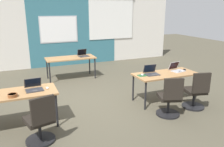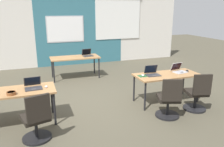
{
  "view_description": "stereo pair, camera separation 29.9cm",
  "coord_description": "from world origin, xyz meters",
  "px_view_note": "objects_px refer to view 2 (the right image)",
  "views": [
    {
      "loc": [
        -1.61,
        -5.12,
        2.29
      ],
      "look_at": [
        0.39,
        -0.39,
        0.81
      ],
      "focal_mm": 36.64,
      "sensor_mm": 36.0,
      "label": 1
    },
    {
      "loc": [
        -1.33,
        -5.23,
        2.29
      ],
      "look_at": [
        0.39,
        -0.39,
        0.81
      ],
      "focal_mm": 36.64,
      "sensor_mm": 36.0,
      "label": 2
    }
  ],
  "objects_px": {
    "laptop_far_right": "(88,54)",
    "laptop_near_right_inner": "(152,73)",
    "laptop_near_left_inner": "(33,86)",
    "snack_bowl": "(11,93)",
    "chair_near_right_end": "(197,95)",
    "chair_near_left_inner": "(37,121)",
    "chair_near_right_inner": "(169,101)",
    "mouse_near_right_inner": "(143,75)",
    "desk_near_left": "(14,94)",
    "laptop_near_right_end": "(179,70)",
    "mouse_near_right_end": "(187,71)",
    "desk_near_right": "(167,77)",
    "desk_far_center": "(75,59)",
    "mouse_near_left_inner": "(46,87)"
  },
  "relations": [
    {
      "from": "laptop_far_right",
      "to": "mouse_near_right_inner",
      "type": "bearing_deg",
      "value": -85.28
    },
    {
      "from": "desk_near_right",
      "to": "chair_near_right_end",
      "type": "height_order",
      "value": "chair_near_right_end"
    },
    {
      "from": "desk_far_center",
      "to": "desk_near_left",
      "type": "bearing_deg",
      "value": -122.01
    },
    {
      "from": "desk_near_right",
      "to": "laptop_near_right_inner",
      "type": "distance_m",
      "value": 0.39
    },
    {
      "from": "chair_near_right_end",
      "to": "chair_near_right_inner",
      "type": "height_order",
      "value": "same"
    },
    {
      "from": "desk_near_left",
      "to": "desk_far_center",
      "type": "bearing_deg",
      "value": 57.99
    },
    {
      "from": "chair_near_right_inner",
      "to": "chair_near_left_inner",
      "type": "xyz_separation_m",
      "value": [
        -2.69,
        0.01,
        0.0
      ]
    },
    {
      "from": "chair_near_right_end",
      "to": "laptop_near_left_inner",
      "type": "bearing_deg",
      "value": 1.73
    },
    {
      "from": "desk_far_center",
      "to": "mouse_near_right_inner",
      "type": "height_order",
      "value": "mouse_near_right_inner"
    },
    {
      "from": "mouse_near_right_end",
      "to": "laptop_near_right_inner",
      "type": "bearing_deg",
      "value": 179.64
    },
    {
      "from": "laptop_near_right_end",
      "to": "chair_near_left_inner",
      "type": "distance_m",
      "value": 3.64
    },
    {
      "from": "desk_near_left",
      "to": "chair_near_right_inner",
      "type": "xyz_separation_m",
      "value": [
        3.07,
        -0.79,
        -0.28
      ]
    },
    {
      "from": "desk_near_right",
      "to": "chair_near_right_inner",
      "type": "height_order",
      "value": "chair_near_right_inner"
    },
    {
      "from": "laptop_near_left_inner",
      "to": "chair_near_left_inner",
      "type": "bearing_deg",
      "value": -93.39
    },
    {
      "from": "laptop_near_right_inner",
      "to": "mouse_near_right_inner",
      "type": "bearing_deg",
      "value": -174.42
    },
    {
      "from": "snack_bowl",
      "to": "laptop_near_right_inner",
      "type": "bearing_deg",
      "value": 5.07
    },
    {
      "from": "laptop_near_right_end",
      "to": "chair_near_left_inner",
      "type": "bearing_deg",
      "value": -175.38
    },
    {
      "from": "laptop_near_right_end",
      "to": "chair_near_right_end",
      "type": "height_order",
      "value": "laptop_near_right_end"
    },
    {
      "from": "mouse_near_right_inner",
      "to": "snack_bowl",
      "type": "xyz_separation_m",
      "value": [
        -2.89,
        -0.27,
        0.01
      ]
    },
    {
      "from": "chair_near_right_end",
      "to": "laptop_far_right",
      "type": "distance_m",
      "value": 3.93
    },
    {
      "from": "mouse_near_left_inner",
      "to": "laptop_near_right_end",
      "type": "bearing_deg",
      "value": 1.39
    },
    {
      "from": "laptop_near_left_inner",
      "to": "laptop_near_right_end",
      "type": "bearing_deg",
      "value": -3.14
    },
    {
      "from": "laptop_far_right",
      "to": "laptop_near_right_inner",
      "type": "distance_m",
      "value": 2.92
    },
    {
      "from": "laptop_near_right_end",
      "to": "laptop_near_left_inner",
      "type": "height_order",
      "value": "laptop_near_right_end"
    },
    {
      "from": "desk_near_right",
      "to": "chair_near_right_inner",
      "type": "relative_size",
      "value": 1.74
    },
    {
      "from": "laptop_near_right_end",
      "to": "chair_near_right_inner",
      "type": "distance_m",
      "value": 1.26
    },
    {
      "from": "chair_near_right_inner",
      "to": "laptop_near_left_inner",
      "type": "height_order",
      "value": "laptop_near_left_inner"
    },
    {
      "from": "chair_near_right_inner",
      "to": "desk_far_center",
      "type": "bearing_deg",
      "value": -50.78
    },
    {
      "from": "laptop_near_right_inner",
      "to": "mouse_near_right_inner",
      "type": "xyz_separation_m",
      "value": [
        -0.26,
        -0.01,
        -0.03
      ]
    },
    {
      "from": "desk_near_right",
      "to": "laptop_near_right_end",
      "type": "height_order",
      "value": "laptop_near_right_end"
    },
    {
      "from": "mouse_near_right_inner",
      "to": "desk_near_right",
      "type": "bearing_deg",
      "value": -5.31
    },
    {
      "from": "chair_near_right_inner",
      "to": "chair_near_left_inner",
      "type": "height_order",
      "value": "same"
    },
    {
      "from": "laptop_far_right",
      "to": "desk_near_right",
      "type": "bearing_deg",
      "value": -74.19
    },
    {
      "from": "laptop_near_right_end",
      "to": "mouse_near_right_inner",
      "type": "distance_m",
      "value": 1.03
    },
    {
      "from": "snack_bowl",
      "to": "chair_near_right_end",
      "type": "bearing_deg",
      "value": -7.14
    },
    {
      "from": "mouse_near_right_end",
      "to": "laptop_near_right_inner",
      "type": "distance_m",
      "value": 1.01
    },
    {
      "from": "mouse_near_right_end",
      "to": "snack_bowl",
      "type": "relative_size",
      "value": 0.6
    },
    {
      "from": "mouse_near_right_end",
      "to": "mouse_near_right_inner",
      "type": "xyz_separation_m",
      "value": [
        -1.27,
        -0.0,
        0.0
      ]
    },
    {
      "from": "desk_near_right",
      "to": "mouse_near_right_end",
      "type": "bearing_deg",
      "value": 5.3
    },
    {
      "from": "laptop_near_left_inner",
      "to": "snack_bowl",
      "type": "bearing_deg",
      "value": -152.03
    },
    {
      "from": "laptop_near_right_end",
      "to": "mouse_near_right_end",
      "type": "relative_size",
      "value": 3.53
    },
    {
      "from": "laptop_near_right_end",
      "to": "chair_near_left_inner",
      "type": "height_order",
      "value": "laptop_near_right_end"
    },
    {
      "from": "chair_near_left_inner",
      "to": "laptop_near_right_end",
      "type": "bearing_deg",
      "value": 178.74
    },
    {
      "from": "chair_near_right_end",
      "to": "snack_bowl",
      "type": "relative_size",
      "value": 5.18
    },
    {
      "from": "mouse_near_right_end",
      "to": "desk_near_left",
      "type": "bearing_deg",
      "value": -179.18
    },
    {
      "from": "mouse_near_right_inner",
      "to": "laptop_near_left_inner",
      "type": "height_order",
      "value": "laptop_near_left_inner"
    },
    {
      "from": "desk_near_left",
      "to": "desk_near_right",
      "type": "xyz_separation_m",
      "value": [
        3.5,
        0.0,
        0.0
      ]
    },
    {
      "from": "laptop_far_right",
      "to": "mouse_near_right_inner",
      "type": "xyz_separation_m",
      "value": [
        0.68,
        -2.77,
        -0.03
      ]
    },
    {
      "from": "chair_near_right_end",
      "to": "chair_near_left_inner",
      "type": "bearing_deg",
      "value": 14.88
    },
    {
      "from": "chair_near_right_inner",
      "to": "snack_bowl",
      "type": "distance_m",
      "value": 3.17
    }
  ]
}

